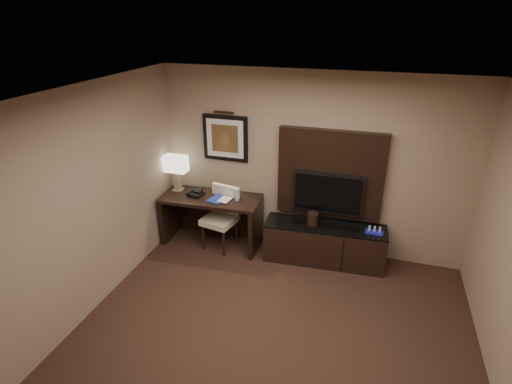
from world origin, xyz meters
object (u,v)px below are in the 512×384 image
at_px(desk_phone, 196,193).
at_px(ice_bucket, 313,219).
at_px(desk, 212,220).
at_px(credenza, 324,243).
at_px(water_bottle, 237,195).
at_px(desk_chair, 220,220).
at_px(minibar_tray, 375,230).
at_px(tv, 328,193).
at_px(table_lamp, 177,172).

relative_size(desk_phone, ice_bucket, 1.16).
relative_size(desk, credenza, 0.88).
bearing_deg(water_bottle, desk_phone, -177.09).
distance_m(desk_chair, minibar_tray, 2.28).
bearing_deg(water_bottle, desk_chair, -160.84).
height_order(tv, minibar_tray, tv).
relative_size(desk, water_bottle, 8.18).
xyz_separation_m(tv, desk_chair, (-1.57, -0.29, -0.54)).
bearing_deg(desk_phone, tv, 16.39).
bearing_deg(water_bottle, tv, 8.48).
height_order(desk_chair, ice_bucket, desk_chair).
bearing_deg(water_bottle, desk, -178.21).
xyz_separation_m(credenza, ice_bucket, (-0.19, -0.02, 0.39)).
bearing_deg(desk_chair, tv, 21.78).
height_order(water_bottle, ice_bucket, water_bottle).
relative_size(desk_phone, minibar_tray, 0.88).
distance_m(desk, table_lamp, 0.93).
xyz_separation_m(desk, ice_bucket, (1.57, 0.00, 0.28)).
distance_m(tv, ice_bucket, 0.43).
distance_m(water_bottle, ice_bucket, 1.17).
xyz_separation_m(desk, desk_chair, (0.16, -0.08, 0.08)).
distance_m(water_bottle, minibar_tray, 2.03).
xyz_separation_m(desk, water_bottle, (0.42, 0.01, 0.50)).
relative_size(tv, water_bottle, 5.42).
bearing_deg(table_lamp, water_bottle, -4.17).
distance_m(credenza, desk_phone, 2.08).
relative_size(desk_chair, ice_bucket, 5.35).
distance_m(desk_phone, ice_bucket, 1.82).
distance_m(credenza, tv, 0.75).
distance_m(table_lamp, minibar_tray, 3.07).
xyz_separation_m(credenza, desk_chair, (-1.60, -0.10, 0.19)).
distance_m(desk_phone, minibar_tray, 2.68).
xyz_separation_m(desk, table_lamp, (-0.60, 0.09, 0.71)).
xyz_separation_m(desk_chair, ice_bucket, (1.41, 0.08, 0.20)).
distance_m(tv, water_bottle, 1.33).
bearing_deg(credenza, desk_chair, 179.91).
height_order(desk, water_bottle, water_bottle).
relative_size(credenza, tv, 1.72).
relative_size(desk, desk_phone, 7.18).
height_order(desk, minibar_tray, desk).
relative_size(desk, minibar_tray, 6.34).
bearing_deg(desk_chair, table_lamp, 179.18).
bearing_deg(water_bottle, table_lamp, 175.83).
bearing_deg(desk, minibar_tray, -2.45).
bearing_deg(desk, credenza, -2.24).
distance_m(credenza, table_lamp, 2.50).
bearing_deg(tv, table_lamp, -177.02).
bearing_deg(desk_phone, desk, 14.66).
distance_m(table_lamp, water_bottle, 1.04).
bearing_deg(ice_bucket, credenza, 4.84).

